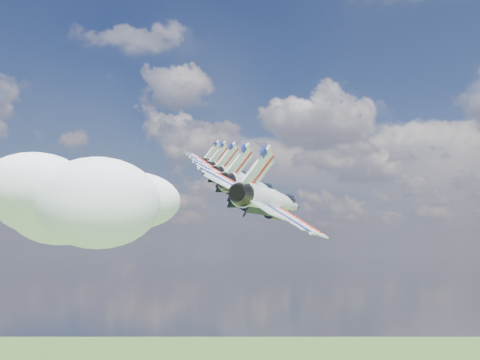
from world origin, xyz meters
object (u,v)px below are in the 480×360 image
Objects in this scene: jet_2 at (240,180)px; jet_4 at (273,201)px; jet_1 at (230,174)px; jet_3 at (253,189)px; jet_0 at (223,169)px.

jet_2 is 26.46m from jet_4.
jet_3 is at bearing -61.04° from jet_1.
jet_0 is at bearing 118.96° from jet_4.
jet_4 is at bearing -61.04° from jet_0.
jet_0 is at bearing 118.96° from jet_2.
jet_3 is at bearing -61.04° from jet_0.
jet_3 is (27.34, -27.73, -7.66)m from jet_0.
jet_1 is 1.00× the size of jet_4.
jet_1 is 39.69m from jet_4.
jet_0 is 1.00× the size of jet_1.
jet_0 reaches higher than jet_2.
jet_3 is at bearing -61.04° from jet_2.
jet_1 is 1.00× the size of jet_3.
jet_3 reaches higher than jet_4.
jet_2 reaches higher than jet_4.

